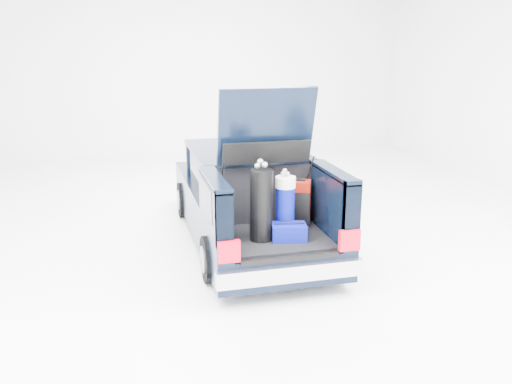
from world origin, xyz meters
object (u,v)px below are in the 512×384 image
object	(u,v)px
black_golf_bag	(261,205)
blue_duffel	(289,232)
car	(246,197)
red_suitcase	(296,203)
blue_golf_bag	(285,205)

from	to	relation	value
black_golf_bag	blue_duffel	world-z (taller)	black_golf_bag
car	red_suitcase	world-z (taller)	car
car	red_suitcase	xyz separation A→B (m)	(0.41, -1.19, 0.23)
red_suitcase	car	bearing A→B (deg)	132.75
car	blue_golf_bag	distance (m)	1.59
blue_golf_bag	blue_duffel	size ratio (longest dim) A/B	1.82
red_suitcase	blue_golf_bag	bearing A→B (deg)	-103.15
red_suitcase	blue_golf_bag	xyz separation A→B (m)	(-0.27, -0.35, 0.09)
car	blue_golf_bag	size ratio (longest dim) A/B	5.34
red_suitcase	black_golf_bag	world-z (taller)	black_golf_bag
car	black_golf_bag	world-z (taller)	car
car	red_suitcase	bearing A→B (deg)	-70.94
black_golf_bag	blue_golf_bag	world-z (taller)	black_golf_bag
car	blue_duffel	world-z (taller)	car
red_suitcase	blue_golf_bag	world-z (taller)	blue_golf_bag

